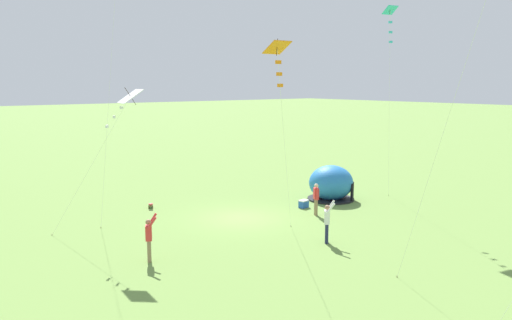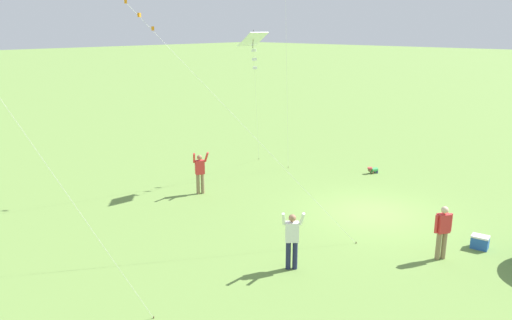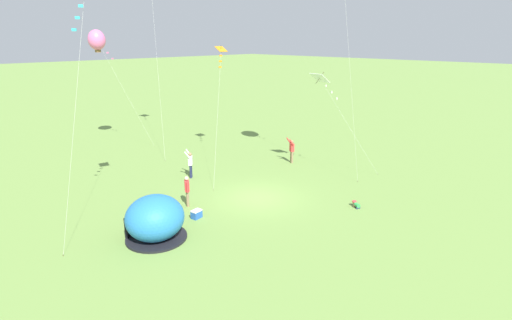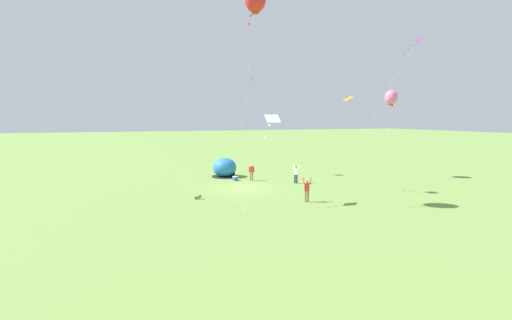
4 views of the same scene
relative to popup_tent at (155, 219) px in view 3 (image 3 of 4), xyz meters
name	(u,v)px [view 3 (image 3 of 4)]	position (x,y,z in m)	size (l,w,h in m)	color
ground_plane	(258,198)	(6.79, 0.00, -1.00)	(300.00, 300.00, 0.00)	olive
popup_tent	(155,219)	(0.00, 0.00, 0.00)	(2.81, 2.81, 2.10)	#2672BF
cooler_box	(197,214)	(2.66, 0.42, -0.78)	(0.58, 0.44, 0.44)	#2659B2
toddler_crawling	(356,204)	(9.58, -4.76, -0.82)	(0.39, 0.55, 0.32)	green
person_far_back	(187,190)	(3.28, 2.01, -0.03)	(0.41, 0.51, 1.72)	#8C7251
person_arms_raised	(190,163)	(6.23, 5.67, 0.00)	(0.70, 0.70, 1.89)	#1E2347
person_flying_kite	(292,150)	(13.43, 2.98, 0.00)	(0.65, 0.72, 1.89)	#8C7251
kite_orange	(221,55)	(10.95, 7.81, 6.74)	(5.81, 5.59, 8.40)	silver
kite_white	(322,81)	(12.91, 0.21, 5.25)	(3.17, 3.85, 6.82)	silver
kite_cyan	(82,6)	(-0.74, 3.30, 9.22)	(3.54, 2.33, 11.06)	silver
kite_pink	(97,40)	(6.10, 17.14, 7.73)	(3.44, 3.50, 9.53)	silver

